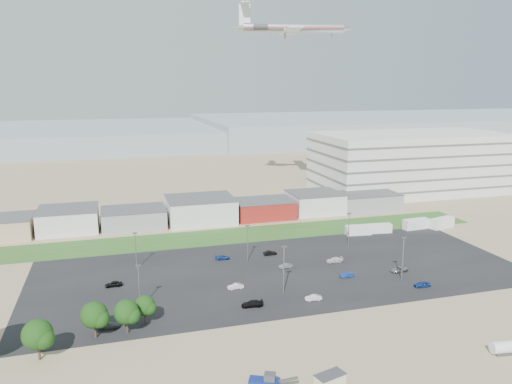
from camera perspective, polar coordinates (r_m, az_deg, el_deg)
name	(u,v)px	position (r m, az deg, el deg)	size (l,w,h in m)	color
ground	(289,307)	(106.84, 3.79, -12.98)	(700.00, 700.00, 0.00)	#8F7E5B
parking_lot	(280,271)	(125.70, 2.81, -8.98)	(120.00, 50.00, 0.01)	black
grass_strip	(231,236)	(153.45, -2.87, -5.01)	(160.00, 16.00, 0.02)	#295B22
hills_backdrop	(204,135)	(414.31, -5.97, 6.50)	(700.00, 200.00, 9.00)	gray
building_row	(168,212)	(167.72, -10.07, -2.27)	(170.00, 20.00, 8.00)	silver
parking_garage	(411,162)	(225.45, 17.24, 3.28)	(80.00, 40.00, 25.00)	silver
portable_shed	(330,381)	(81.99, 8.46, -20.60)	(4.71, 2.44, 2.37)	beige
telehandler	(264,383)	(80.25, 0.95, -20.94)	(7.45, 2.48, 3.10)	navy
storage_tank_nw	(503,347)	(99.22, 26.40, -15.61)	(4.13, 2.07, 2.48)	silver
box_trailer_a	(358,230)	(157.14, 11.62, -4.28)	(7.90, 2.47, 2.96)	silver
box_trailer_b	(379,228)	(160.67, 13.93, -4.05)	(7.48, 2.34, 2.81)	silver
box_trailer_c	(416,224)	(168.03, 17.81, -3.49)	(8.62, 2.69, 3.23)	silver
box_trailer_d	(442,223)	(172.05, 20.51, -3.31)	(8.79, 2.75, 3.29)	silver
tree_left	(38,338)	(93.97, -23.68, -14.99)	(5.46, 5.46, 8.19)	#15320E
tree_mid	(94,318)	(97.86, -17.99, -13.51)	(5.25, 5.25, 7.88)	#15320E
tree_right	(126,315)	(97.99, -14.59, -13.40)	(4.96, 4.96, 7.45)	#15320E
tree_near	(145,308)	(101.09, -12.60, -12.78)	(4.29, 4.29, 6.43)	#15320E
lightpole_front_l	(139,287)	(106.83, -13.21, -10.52)	(1.11, 0.46, 9.47)	slate
lightpole_front_m	(284,270)	(111.28, 3.19, -8.86)	(1.28, 0.53, 10.90)	slate
lightpole_front_r	(403,259)	(123.38, 16.42, -7.32)	(1.23, 0.51, 10.46)	slate
lightpole_back_l	(136,251)	(128.98, -13.56, -6.54)	(1.11, 0.46, 9.40)	slate
lightpole_back_m	(248,243)	(130.94, -0.96, -5.85)	(1.13, 0.47, 9.64)	slate
lightpole_back_r	(349,231)	(143.38, 10.54, -4.35)	(1.19, 0.49, 10.08)	slate
airliner	(294,28)	(206.87, 4.31, 18.19)	(48.35, 32.96, 14.28)	silver
parked_car_0	(399,269)	(129.68, 16.03, -8.50)	(2.03, 4.41, 1.22)	#A5A5AA
parked_car_1	(347,275)	(123.45, 10.37, -9.29)	(1.25, 3.59, 1.18)	navy
parked_car_2	(422,284)	(122.08, 18.46, -9.97)	(1.53, 3.79, 1.29)	navy
parked_car_3	(252,304)	(106.53, -0.44, -12.64)	(1.84, 4.53, 1.32)	black
parked_car_4	(236,286)	(115.08, -2.34, -10.72)	(1.27, 3.65, 1.20)	silver
parked_car_5	(114,284)	(120.66, -15.96, -10.06)	(1.54, 3.82, 1.30)	black
parked_car_6	(223,257)	(133.37, -3.85, -7.47)	(1.58, 3.89, 1.13)	navy
parked_car_7	(286,266)	(127.40, 3.40, -8.41)	(1.24, 3.56, 1.17)	#595B5E
parked_car_10	(109,325)	(102.10, -16.45, -14.37)	(1.70, 4.18, 1.21)	#595B5E
parked_car_11	(270,253)	(136.35, 1.62, -6.98)	(1.27, 3.65, 1.20)	black
parked_car_12	(335,260)	(132.59, 8.96, -7.68)	(1.79, 4.41, 1.28)	silver
parked_car_13	(313,298)	(110.12, 6.58, -11.90)	(1.25, 3.59, 1.18)	silver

